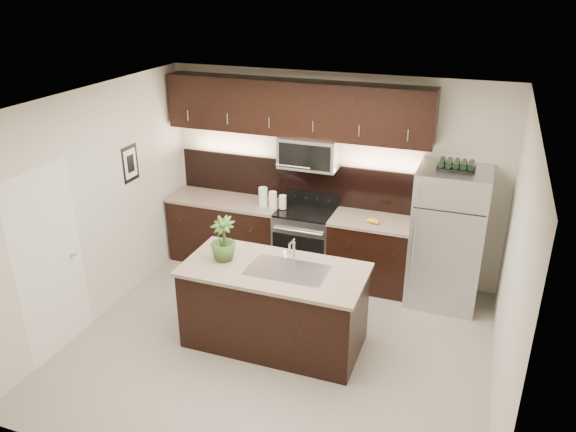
{
  "coord_description": "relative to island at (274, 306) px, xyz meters",
  "views": [
    {
      "loc": [
        1.87,
        -4.81,
        3.81
      ],
      "look_at": [
        -0.09,
        0.55,
        1.34
      ],
      "focal_mm": 35.0,
      "sensor_mm": 36.0,
      "label": 1
    }
  ],
  "objects": [
    {
      "name": "upper_fixtures",
      "position": [
        -0.36,
        1.77,
        1.67
      ],
      "size": [
        3.49,
        0.4,
        1.66
      ],
      "color": "black",
      "rests_on": "counter_run"
    },
    {
      "name": "plant",
      "position": [
        -0.59,
        -0.0,
        0.71
      ],
      "size": [
        0.3,
        0.3,
        0.49
      ],
      "primitive_type": "imported",
      "rotation": [
        0.0,
        0.0,
        -0.09
      ],
      "color": "#335020",
      "rests_on": "island"
    },
    {
      "name": "sink_faucet",
      "position": [
        0.15,
        0.01,
        0.48
      ],
      "size": [
        0.84,
        0.5,
        0.28
      ],
      "color": "silver",
      "rests_on": "island"
    },
    {
      "name": "ground",
      "position": [
        0.07,
        -0.07,
        -0.47
      ],
      "size": [
        4.5,
        4.5,
        0.0
      ],
      "primitive_type": "plane",
      "color": "gray",
      "rests_on": "ground"
    },
    {
      "name": "island",
      "position": [
        0.0,
        0.0,
        0.0
      ],
      "size": [
        1.96,
        0.96,
        0.94
      ],
      "color": "black",
      "rests_on": "ground"
    },
    {
      "name": "canisters",
      "position": [
        -0.67,
        1.57,
        0.58
      ],
      "size": [
        0.39,
        0.12,
        0.26
      ],
      "rotation": [
        0.0,
        0.0,
        0.0
      ],
      "color": "silver",
      "rests_on": "counter_run"
    },
    {
      "name": "room_walls",
      "position": [
        -0.04,
        -0.1,
        1.22
      ],
      "size": [
        4.52,
        4.02,
        2.71
      ],
      "color": "beige",
      "rests_on": "ground"
    },
    {
      "name": "wine_rack",
      "position": [
        1.65,
        1.56,
        1.31
      ],
      "size": [
        0.43,
        0.27,
        0.1
      ],
      "color": "black",
      "rests_on": "refrigerator"
    },
    {
      "name": "bananas",
      "position": [
        0.7,
        1.54,
        0.5
      ],
      "size": [
        0.21,
        0.19,
        0.05
      ],
      "primitive_type": "ellipsoid",
      "rotation": [
        0.0,
        0.0,
        -0.35
      ],
      "color": "gold",
      "rests_on": "counter_run"
    },
    {
      "name": "french_press",
      "position": [
        1.24,
        1.57,
        0.59
      ],
      "size": [
        0.11,
        0.11,
        0.32
      ],
      "rotation": [
        0.0,
        0.0,
        0.29
      ],
      "color": "silver",
      "rests_on": "counter_run"
    },
    {
      "name": "refrigerator",
      "position": [
        1.65,
        1.56,
        0.4
      ],
      "size": [
        0.84,
        0.76,
        1.74
      ],
      "primitive_type": "cube",
      "color": "#B2B2B7",
      "rests_on": "ground"
    },
    {
      "name": "counter_run",
      "position": [
        -0.39,
        1.62,
        -0.0
      ],
      "size": [
        3.51,
        0.65,
        0.94
      ],
      "color": "black",
      "rests_on": "ground"
    }
  ]
}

